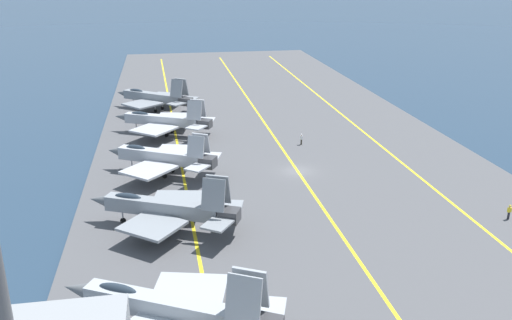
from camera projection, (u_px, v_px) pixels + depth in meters
The scene contains 12 objects.
ground_plane at pixel (297, 174), 72.18m from camera, with size 2000.00×2000.00×0.00m, color #23384C.
carrier_deck at pixel (297, 172), 72.11m from camera, with size 212.14×54.70×0.40m, color #4C4C4F.
deck_stripe_foul_line at pixel (404, 164), 74.46m from camera, with size 190.93×0.36×0.01m, color yellow.
deck_stripe_centerline at pixel (297, 171), 72.04m from camera, with size 190.93×0.36×0.01m, color yellow.
deck_stripe_edge_line at pixel (184, 178), 69.63m from camera, with size 190.93×0.36×0.01m, color yellow.
parked_jet_nearest at pixel (173, 308), 39.24m from camera, with size 12.64×17.01×6.46m.
parked_jet_second at pixel (166, 208), 55.45m from camera, with size 12.20×16.40×6.36m.
parked_jet_third at pixel (163, 157), 69.97m from camera, with size 13.40×15.24×5.99m.
parked_jet_fourth at pixel (164, 120), 86.71m from camera, with size 13.58×16.57×6.11m.
parked_jet_fifth at pixel (155, 97), 101.12m from camera, with size 13.97×15.83×6.55m.
crew_yellow_vest at pixel (509, 211), 58.09m from camera, with size 0.33×0.43×1.68m.
crew_white_vest at pixel (301, 139), 82.33m from camera, with size 0.43×0.34×1.74m.
Camera 1 is at (-65.34, 16.93, 26.22)m, focal length 38.00 mm.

